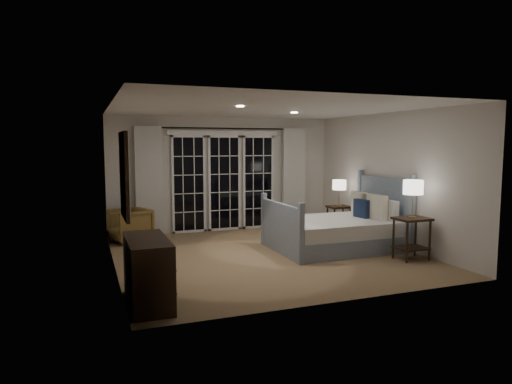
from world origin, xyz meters
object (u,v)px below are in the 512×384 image
object	(u,v)px
bed	(337,231)
armchair	(130,225)
lamp_left	(413,188)
lamp_right	(339,185)
nightstand_left	(412,232)
dresser	(148,271)
nightstand_right	(339,216)

from	to	relation	value
bed	armchair	distance (m)	4.01
lamp_left	armchair	bearing A→B (deg)	143.96
lamp_right	nightstand_left	bearing A→B (deg)	-90.58
lamp_left	lamp_right	size ratio (longest dim) A/B	1.12
bed	dresser	distance (m)	4.05
bed	armchair	size ratio (longest dim) A/B	3.06
lamp_left	armchair	size ratio (longest dim) A/B	0.86
bed	lamp_left	size ratio (longest dim) A/B	3.54
nightstand_right	lamp_right	world-z (taller)	lamp_right
nightstand_right	dresser	size ratio (longest dim) A/B	0.53
armchair	dresser	world-z (taller)	dresser
nightstand_left	nightstand_right	xyz separation A→B (m)	(0.02, 2.34, -0.07)
bed	dresser	bearing A→B (deg)	-154.25
nightstand_left	dresser	size ratio (longest dim) A/B	0.62
bed	lamp_left	bearing A→B (deg)	-57.83
nightstand_right	lamp_left	bearing A→B (deg)	-90.58
lamp_right	armchair	distance (m)	4.38
nightstand_left	nightstand_right	bearing A→B (deg)	89.42
nightstand_left	lamp_right	distance (m)	2.41
armchair	dresser	distance (m)	3.70
bed	nightstand_right	bearing A→B (deg)	58.08
nightstand_right	lamp_right	distance (m)	0.65
nightstand_left	nightstand_right	distance (m)	2.34
lamp_left	dresser	distance (m)	4.48
bed	lamp_right	bearing A→B (deg)	58.08
lamp_left	nightstand_left	bearing A→B (deg)	90.00
dresser	nightstand_right	bearing A→B (deg)	33.94
lamp_left	dresser	world-z (taller)	lamp_left
bed	nightstand_left	size ratio (longest dim) A/B	3.14
nightstand_right	dresser	distance (m)	5.29
lamp_right	lamp_left	bearing A→B (deg)	-90.58
armchair	nightstand_left	bearing A→B (deg)	34.14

